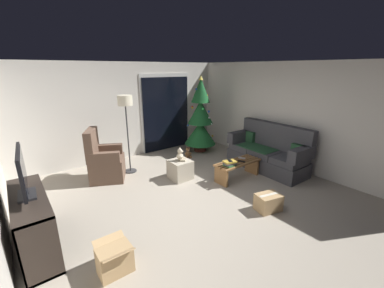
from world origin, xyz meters
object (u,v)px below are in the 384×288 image
at_px(armchair, 105,162).
at_px(cardboard_box_open_near_shelf, 115,260).
at_px(floor_lamp, 126,108).
at_px(teddy_bear_chestnut_by_tree, 188,153).
at_px(christmas_tree, 200,119).
at_px(television, 23,173).
at_px(cardboard_box_taped_mid_floor, 268,202).
at_px(coffee_table, 237,167).
at_px(remote_silver, 242,158).
at_px(couch, 268,153).
at_px(book_stack, 230,163).
at_px(teddy_bear_cream, 180,155).
at_px(ottoman, 180,170).
at_px(cell_phone, 230,161).
at_px(media_shelf, 31,227).
at_px(remote_black, 242,161).

relative_size(armchair, cardboard_box_open_near_shelf, 2.64).
distance_m(floor_lamp, teddy_bear_chestnut_by_tree, 2.16).
bearing_deg(armchair, christmas_tree, 4.88).
height_order(television, cardboard_box_taped_mid_floor, television).
relative_size(coffee_table, television, 1.31).
height_order(remote_silver, cardboard_box_open_near_shelf, remote_silver).
bearing_deg(remote_silver, couch, 149.59).
relative_size(christmas_tree, cardboard_box_taped_mid_floor, 4.58).
bearing_deg(book_stack, teddy_bear_chestnut_by_tree, 81.90).
xyz_separation_m(remote_silver, christmas_tree, (0.35, 1.90, 0.54)).
distance_m(book_stack, cardboard_box_open_near_shelf, 2.93).
bearing_deg(coffee_table, cardboard_box_taped_mid_floor, -113.58).
xyz_separation_m(floor_lamp, teddy_bear_cream, (0.73, -1.04, -0.97)).
relative_size(ottoman, cardboard_box_open_near_shelf, 1.03).
relative_size(couch, remote_silver, 12.55).
bearing_deg(coffee_table, ottoman, 142.39).
relative_size(cell_phone, ottoman, 0.33).
xyz_separation_m(christmas_tree, cardboard_box_open_near_shelf, (-3.67, -2.89, -0.77)).
bearing_deg(remote_silver, media_shelf, -22.03).
relative_size(christmas_tree, cardboard_box_open_near_shelf, 5.03).
bearing_deg(remote_black, cardboard_box_taped_mid_floor, -141.76).
distance_m(teddy_bear_cream, cardboard_box_taped_mid_floor, 2.04).
distance_m(remote_silver, christmas_tree, 2.01).
relative_size(remote_black, remote_silver, 1.00).
bearing_deg(television, cardboard_box_taped_mid_floor, -21.99).
bearing_deg(coffee_table, remote_silver, 19.77).
bearing_deg(coffee_table, teddy_bear_cream, 142.39).
bearing_deg(cell_phone, television, -156.26).
height_order(remote_silver, book_stack, book_stack).
height_order(book_stack, floor_lamp, floor_lamp).
height_order(media_shelf, television, television).
height_order(floor_lamp, ottoman, floor_lamp).
distance_m(ottoman, teddy_bear_cream, 0.33).
bearing_deg(christmas_tree, ottoman, -142.13).
bearing_deg(christmas_tree, armchair, -175.12).
distance_m(cell_phone, ottoman, 1.12).
xyz_separation_m(coffee_table, remote_black, (0.06, -0.06, 0.14)).
bearing_deg(remote_silver, christmas_tree, -122.50).
xyz_separation_m(cell_phone, television, (-3.47, 0.19, 0.60)).
bearing_deg(teddy_bear_chestnut_by_tree, media_shelf, -156.13).
height_order(floor_lamp, teddy_bear_chestnut_by_tree, floor_lamp).
bearing_deg(teddy_bear_cream, armchair, 143.67).
bearing_deg(remote_black, couch, -23.86).
xyz_separation_m(couch, cell_phone, (-1.34, -0.02, 0.11)).
height_order(couch, teddy_bear_chestnut_by_tree, couch).
height_order(book_stack, teddy_bear_chestnut_by_tree, book_stack).
xyz_separation_m(remote_black, cardboard_box_taped_mid_floor, (-0.58, -1.13, -0.27)).
bearing_deg(teddy_bear_cream, cell_phone, -50.81).
xyz_separation_m(ottoman, cardboard_box_open_near_shelf, (-2.11, -1.68, -0.03)).
bearing_deg(armchair, floor_lamp, 5.83).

